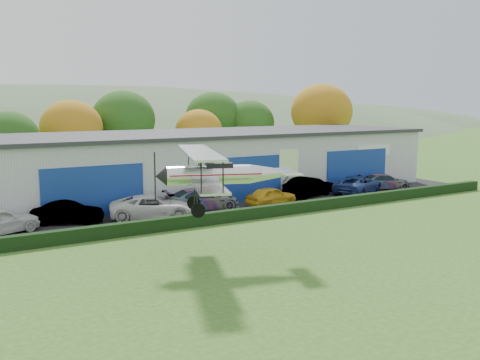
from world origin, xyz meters
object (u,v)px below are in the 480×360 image
car_4 (271,196)px  car_5 (309,187)px  hangar (209,161)px  car_2 (153,207)px  car_1 (68,213)px  car_6 (358,185)px  car_3 (202,199)px  biplane (221,173)px  car_7 (385,182)px

car_4 → car_5: size_ratio=0.84×
hangar → car_5: size_ratio=8.10×
car_2 → hangar: bearing=-25.8°
car_1 → car_5: 19.75m
hangar → car_6: size_ratio=7.21×
car_3 → biplane: 12.50m
hangar → car_2: size_ratio=7.03×
car_1 → biplane: (4.90, -11.73, 3.62)m
car_1 → car_6: (24.24, -1.10, 0.05)m
car_5 → car_7: 8.28m
biplane → hangar: bearing=83.8°
car_1 → car_7: bearing=-67.8°
car_2 → biplane: 10.96m
car_1 → car_6: size_ratio=0.79×
car_1 → car_5: bearing=-66.5°
car_2 → car_4: (9.48, -0.28, -0.09)m
hangar → car_5: (5.73, -7.00, -1.78)m
car_5 → car_7: bearing=-108.8°
car_4 → biplane: 14.60m
car_2 → car_6: (18.90, 0.27, -0.02)m
car_1 → car_4: bearing=-72.9°
car_3 → car_5: bearing=-79.0°
car_4 → car_6: bearing=-95.3°
car_6 → car_7: car_6 is taller
car_7 → car_6: bearing=118.0°
car_2 → car_6: bearing=-69.0°
car_7 → car_2: bearing=112.5°
car_4 → car_5: (4.94, 1.65, 0.11)m
car_1 → biplane: biplane is taller
car_4 → car_7: car_4 is taller
car_3 → car_6: car_3 is taller
car_1 → car_3: bearing=-70.4°
car_2 → biplane: biplane is taller
car_1 → car_4: size_ratio=1.05×
car_1 → car_7: (28.01, -0.61, -0.04)m
biplane → car_3: bearing=87.5°
car_6 → car_7: size_ratio=1.19×
car_2 → car_3: same height
car_4 → biplane: size_ratio=0.51×
car_7 → car_1: bearing=109.4°
car_2 → car_4: 9.48m
biplane → car_7: bearing=45.5°
car_4 → car_5: bearing=-80.2°
car_2 → car_1: bearing=95.8°
car_2 → car_7: size_ratio=1.22×
biplane → car_1: bearing=132.5°
car_6 → biplane: biplane is taller
car_3 → car_2: bearing=107.6°
car_3 → biplane: biplane is taller
car_5 → biplane: (-14.86, -11.73, 3.52)m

